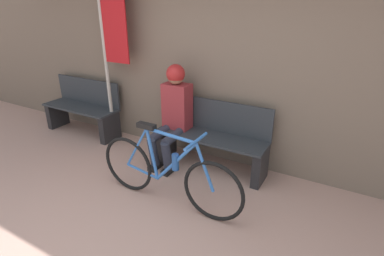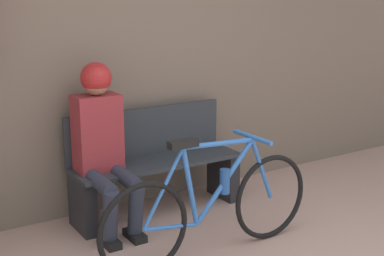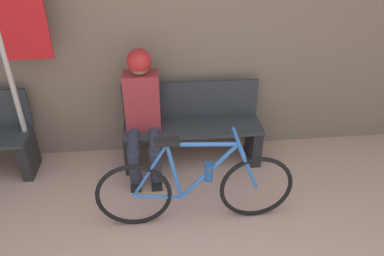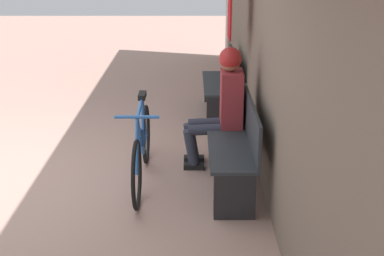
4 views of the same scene
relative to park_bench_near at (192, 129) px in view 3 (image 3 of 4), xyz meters
name	(u,v)px [view 3 (image 3 of 4)]	position (x,y,z in m)	size (l,w,h in m)	color
park_bench_near	(192,129)	(0.00, 0.00, 0.00)	(1.40, 0.42, 0.85)	#2D3338
bicycle	(196,188)	(-0.06, -0.91, -0.03)	(1.67, 0.40, 0.86)	black
person_seated	(142,106)	(-0.49, -0.10, 0.34)	(0.34, 0.61, 1.27)	#2D3342
banner_pole	(12,23)	(-1.54, 0.02, 1.13)	(0.45, 0.05, 2.31)	#B7B2A8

